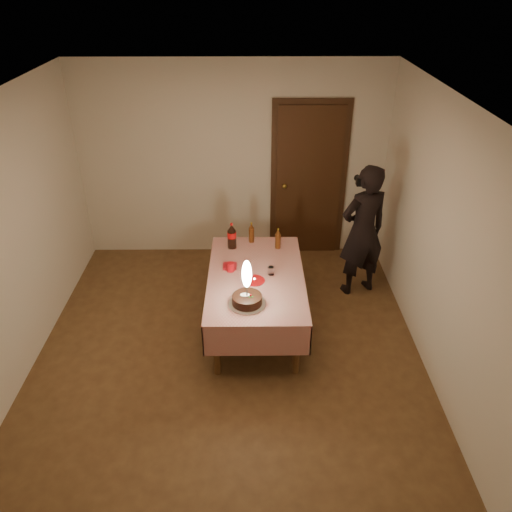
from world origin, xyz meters
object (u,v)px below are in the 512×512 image
red_cup (230,267)px  amber_bottle_right (278,239)px  dining_table (256,283)px  clear_cup (271,271)px  cola_bottle (232,236)px  amber_bottle_left (251,233)px  red_plate (255,280)px  photographer (363,231)px  birthday_cake (247,294)px

red_cup → amber_bottle_right: (0.53, 0.50, 0.07)m
dining_table → red_cup: (-0.27, 0.10, 0.14)m
clear_cup → cola_bottle: bearing=126.7°
clear_cup → cola_bottle: 0.73m
red_cup → amber_bottle_left: size_ratio=0.39×
red_plate → red_cup: red_cup is taller
amber_bottle_left → amber_bottle_right: same height
amber_bottle_left → amber_bottle_right: size_ratio=1.00×
cola_bottle → dining_table: bearing=-65.8°
red_cup → clear_cup: size_ratio=1.11×
clear_cup → cola_bottle: (-0.43, 0.58, 0.11)m
red_cup → cola_bottle: 0.52m
red_cup → clear_cup: red_cup is taller
photographer → clear_cup: bearing=-147.6°
clear_cup → cola_bottle: size_ratio=0.28×
birthday_cake → amber_bottle_left: size_ratio=1.92×
red_plate → amber_bottle_left: 0.85m
clear_cup → birthday_cake: bearing=-115.4°
dining_table → red_plate: 0.14m
amber_bottle_left → red_plate: bearing=-87.9°
dining_table → red_plate: (-0.02, -0.10, 0.10)m
red_cup → amber_bottle_right: amber_bottle_right is taller
birthday_cake → amber_bottle_right: (0.35, 1.10, 0.01)m
photographer → birthday_cake: bearing=-137.8°
amber_bottle_left → red_cup: bearing=-109.2°
photographer → red_cup: bearing=-157.7°
amber_bottle_right → photographer: size_ratio=0.16×
clear_cup → photographer: 1.31m
cola_bottle → clear_cup: bearing=-53.3°
dining_table → clear_cup: (0.16, 0.03, 0.14)m
red_plate → photographer: (1.28, 0.82, 0.14)m
clear_cup → photographer: size_ratio=0.05×
dining_table → amber_bottle_left: (-0.05, 0.75, 0.21)m
dining_table → clear_cup: clear_cup is taller
red_cup → amber_bottle_right: 0.73m
clear_cup → amber_bottle_right: size_ratio=0.35×
birthday_cake → red_plate: size_ratio=2.22×
clear_cup → dining_table: bearing=-170.9°
clear_cup → amber_bottle_right: amber_bottle_right is taller
birthday_cake → red_plate: birthday_cake is taller
cola_bottle → amber_bottle_right: cola_bottle is taller
red_cup → birthday_cake: bearing=-73.1°
birthday_cake → clear_cup: 0.59m
birthday_cake → amber_bottle_left: (0.04, 1.25, 0.01)m
dining_table → red_cup: size_ratio=17.20×
birthday_cake → amber_bottle_left: 1.25m
dining_table → birthday_cake: (-0.09, -0.50, 0.21)m
birthday_cake → cola_bottle: 1.13m
dining_table → birthday_cake: 0.55m
dining_table → birthday_cake: bearing=-100.3°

